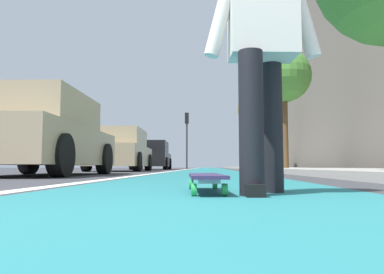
# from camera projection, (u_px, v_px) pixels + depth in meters

# --- Properties ---
(ground_plane) EXTENTS (80.00, 80.00, 0.00)m
(ground_plane) POSITION_uv_depth(u_px,v_px,m) (207.00, 172.00, 10.82)
(ground_plane) COLOR #38383D
(bike_lane_paint) EXTENTS (56.00, 2.14, 0.00)m
(bike_lane_paint) POSITION_uv_depth(u_px,v_px,m) (209.00, 169.00, 24.76)
(bike_lane_paint) COLOR #237075
(bike_lane_paint) RESTS_ON ground
(lane_stripe_white) EXTENTS (52.00, 0.16, 0.01)m
(lane_stripe_white) POSITION_uv_depth(u_px,v_px,m) (187.00, 169.00, 20.84)
(lane_stripe_white) COLOR silver
(lane_stripe_white) RESTS_ON ground
(sidewalk_curb) EXTENTS (52.00, 3.20, 0.11)m
(sidewalk_curb) POSITION_uv_depth(u_px,v_px,m) (273.00, 169.00, 18.63)
(sidewalk_curb) COLOR #9E9B93
(sidewalk_curb) RESTS_ON ground
(building_facade) EXTENTS (40.00, 1.20, 10.52)m
(building_facade) POSITION_uv_depth(u_px,v_px,m) (307.00, 86.00, 22.89)
(building_facade) COLOR #686055
(building_facade) RESTS_ON ground
(skateboard) EXTENTS (0.85, 0.26, 0.11)m
(skateboard) POSITION_uv_depth(u_px,v_px,m) (206.00, 178.00, 2.30)
(skateboard) COLOR green
(skateboard) RESTS_ON ground
(skater_person) EXTENTS (0.48, 0.72, 1.64)m
(skater_person) POSITION_uv_depth(u_px,v_px,m) (262.00, 39.00, 2.20)
(skater_person) COLOR black
(skater_person) RESTS_ON ground
(parked_car_near) EXTENTS (4.07, 1.97, 1.49)m
(parked_car_near) POSITION_uv_depth(u_px,v_px,m) (42.00, 136.00, 6.71)
(parked_car_near) COLOR tan
(parked_car_near) RESTS_ON ground
(parked_car_mid) EXTENTS (4.17, 1.96, 1.48)m
(parked_car_mid) POSITION_uv_depth(u_px,v_px,m) (120.00, 151.00, 12.84)
(parked_car_mid) COLOR tan
(parked_car_mid) RESTS_ON ground
(parked_car_far) EXTENTS (4.53, 2.00, 1.47)m
(parked_car_far) POSITION_uv_depth(u_px,v_px,m) (152.00, 156.00, 19.08)
(parked_car_far) COLOR black
(parked_car_far) RESTS_ON ground
(traffic_light) EXTENTS (0.33, 0.28, 4.14)m
(traffic_light) POSITION_uv_depth(u_px,v_px,m) (187.00, 130.00, 26.82)
(traffic_light) COLOR #2D2D2D
(traffic_light) RESTS_ON ground
(street_tree_mid) EXTENTS (2.01, 2.01, 4.60)m
(street_tree_mid) POSITION_uv_depth(u_px,v_px,m) (284.00, 77.00, 13.73)
(street_tree_mid) COLOR brown
(street_tree_mid) RESTS_ON ground
(street_tree_far) EXTENTS (2.15, 2.15, 4.81)m
(street_tree_far) POSITION_uv_depth(u_px,v_px,m) (255.00, 110.00, 22.65)
(street_tree_far) COLOR brown
(street_tree_far) RESTS_ON ground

